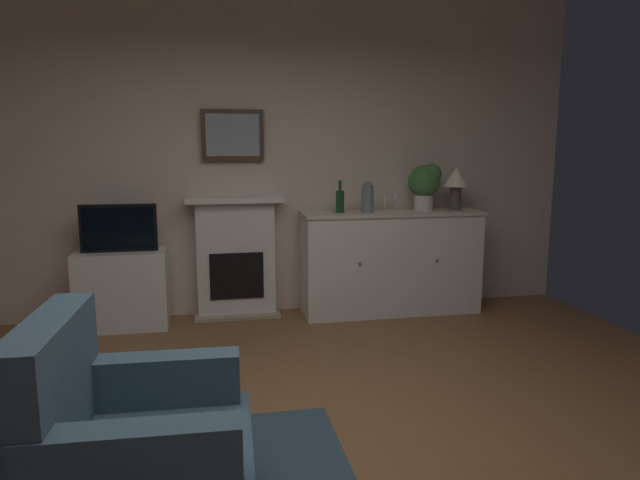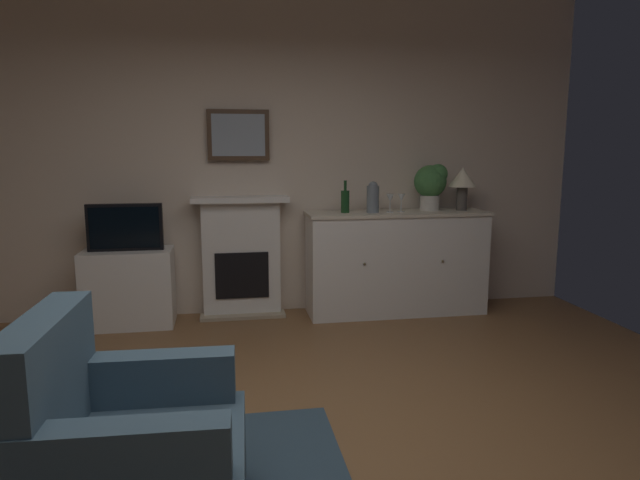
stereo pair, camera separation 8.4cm
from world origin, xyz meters
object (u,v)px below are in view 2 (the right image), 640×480
(wine_glass_center, at_px, (401,198))
(tv_cabinet, at_px, (129,288))
(sideboard_cabinet, at_px, (396,262))
(wine_glass_left, at_px, (390,199))
(tv_set, at_px, (125,227))
(potted_plant_small, at_px, (431,183))
(wine_bottle, at_px, (345,201))
(fireplace_unit, at_px, (241,256))
(framed_picture, at_px, (238,135))
(armchair, at_px, (124,448))
(vase_decorative, at_px, (373,197))
(table_lamp, at_px, (463,180))

(wine_glass_center, xyz_separation_m, tv_cabinet, (-2.42, 0.04, -0.74))
(sideboard_cabinet, xyz_separation_m, wine_glass_left, (-0.08, -0.04, 0.60))
(tv_set, xyz_separation_m, potted_plant_small, (2.73, 0.05, 0.34))
(wine_bottle, distance_m, wine_glass_center, 0.52)
(fireplace_unit, xyz_separation_m, tv_set, (-0.97, -0.19, 0.32))
(framed_picture, bearing_deg, wine_glass_center, -9.68)
(framed_picture, height_order, wine_bottle, framed_picture)
(wine_glass_left, height_order, tv_cabinet, wine_glass_left)
(fireplace_unit, bearing_deg, sideboard_cabinet, -7.11)
(sideboard_cabinet, distance_m, tv_cabinet, 2.40)
(fireplace_unit, height_order, framed_picture, framed_picture)
(framed_picture, bearing_deg, wine_bottle, -14.20)
(framed_picture, xyz_separation_m, armchair, (-0.56, -3.02, -1.26))
(wine_glass_center, bearing_deg, wine_glass_left, -171.29)
(wine_glass_left, relative_size, potted_plant_small, 0.38)
(wine_bottle, bearing_deg, tv_set, 179.87)
(vase_decorative, relative_size, tv_set, 0.45)
(wine_glass_left, bearing_deg, wine_bottle, 175.95)
(vase_decorative, bearing_deg, table_lamp, 3.29)
(sideboard_cabinet, relative_size, wine_bottle, 5.76)
(wine_glass_center, relative_size, vase_decorative, 0.59)
(potted_plant_small, height_order, armchair, potted_plant_small)
(table_lamp, xyz_separation_m, tv_cabinet, (-3.02, 0.02, -0.90))
(vase_decorative, bearing_deg, potted_plant_small, 9.28)
(wine_bottle, height_order, wine_glass_center, wine_bottle)
(armchair, bearing_deg, fireplace_unit, 79.39)
(table_lamp, distance_m, tv_cabinet, 3.15)
(wine_bottle, distance_m, potted_plant_small, 0.84)
(table_lamp, height_order, vase_decorative, table_lamp)
(wine_glass_left, xyz_separation_m, armchair, (-1.90, -2.76, -0.69))
(vase_decorative, xyz_separation_m, tv_cabinet, (-2.15, 0.06, -0.76))
(framed_picture, height_order, table_lamp, framed_picture)
(wine_glass_left, height_order, tv_set, wine_glass_left)
(table_lamp, relative_size, potted_plant_small, 0.93)
(table_lamp, height_order, armchair, table_lamp)
(wine_bottle, height_order, potted_plant_small, potted_plant_small)
(potted_plant_small, distance_m, armchair, 3.76)
(fireplace_unit, xyz_separation_m, table_lamp, (2.04, -0.18, 0.69))
(framed_picture, height_order, sideboard_cabinet, framed_picture)
(wine_bottle, xyz_separation_m, wine_glass_center, (0.52, -0.01, 0.01))
(fireplace_unit, distance_m, armchair, 3.03)
(fireplace_unit, distance_m, tv_set, 1.04)
(wine_bottle, distance_m, wine_glass_left, 0.41)
(sideboard_cabinet, xyz_separation_m, tv_set, (-2.40, -0.01, 0.39))
(table_lamp, bearing_deg, armchair, -132.89)
(fireplace_unit, bearing_deg, tv_set, -169.23)
(table_lamp, bearing_deg, tv_set, -179.84)
(wine_glass_left, distance_m, vase_decorative, 0.17)
(armchair, bearing_deg, wine_glass_center, 54.14)
(tv_set, bearing_deg, framed_picture, 13.31)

